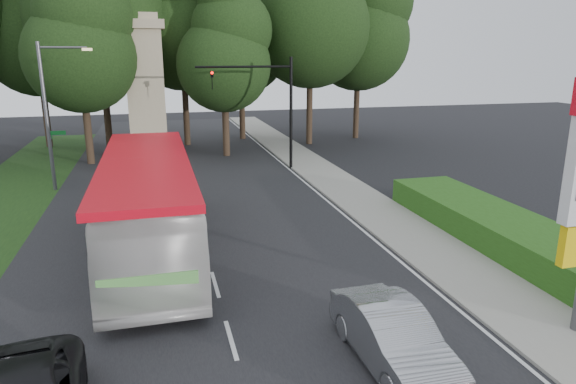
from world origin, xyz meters
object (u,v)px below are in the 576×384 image
object	(u,v)px
monument	(146,87)
transit_bus	(148,206)
streetlight_signs	(50,110)
sedan_silver	(393,337)
traffic_signal_mast	(271,98)

from	to	relation	value
monument	transit_bus	bearing A→B (deg)	-90.07
streetlight_signs	sedan_silver	world-z (taller)	streetlight_signs
traffic_signal_mast	sedan_silver	size ratio (longest dim) A/B	1.58
transit_bus	sedan_silver	distance (m)	10.88
monument	transit_bus	world-z (taller)	monument
traffic_signal_mast	sedan_silver	world-z (taller)	traffic_signal_mast
monument	sedan_silver	size ratio (longest dim) A/B	2.20
transit_bus	sedan_silver	world-z (taller)	transit_bus
streetlight_signs	sedan_silver	size ratio (longest dim) A/B	1.75
traffic_signal_mast	sedan_silver	bearing A→B (deg)	-95.23
transit_bus	traffic_signal_mast	bearing A→B (deg)	58.33
monument	sedan_silver	bearing A→B (deg)	-78.60
transit_bus	sedan_silver	xyz separation A→B (m)	(5.68, -9.22, -1.07)
streetlight_signs	sedan_silver	distance (m)	23.04
monument	sedan_silver	world-z (taller)	monument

